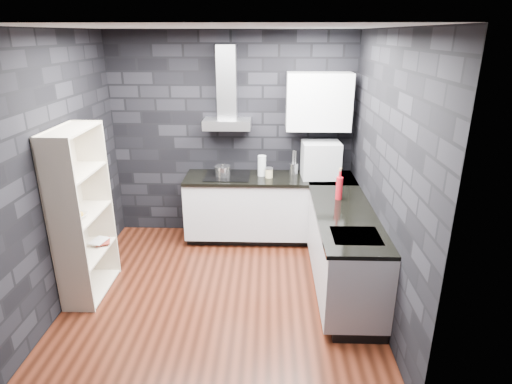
{
  "coord_description": "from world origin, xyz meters",
  "views": [
    {
      "loc": [
        0.49,
        -3.98,
        2.65
      ],
      "look_at": [
        0.35,
        0.45,
        1.0
      ],
      "focal_mm": 30.0,
      "sensor_mm": 36.0,
      "label": 1
    }
  ],
  "objects_px": {
    "pot": "(223,171)",
    "fruit_bowl": "(77,216)",
    "utensil_crock": "(294,169)",
    "appliance_garage": "(321,160)",
    "bookshelf": "(82,215)",
    "red_bottle": "(339,188)",
    "storage_jar": "(269,173)",
    "glass_vase": "(262,166)"
  },
  "relations": [
    {
      "from": "red_bottle",
      "to": "fruit_bowl",
      "type": "bearing_deg",
      "value": -166.46
    },
    {
      "from": "bookshelf",
      "to": "glass_vase",
      "type": "bearing_deg",
      "value": 40.26
    },
    {
      "from": "pot",
      "to": "appliance_garage",
      "type": "height_order",
      "value": "appliance_garage"
    },
    {
      "from": "pot",
      "to": "red_bottle",
      "type": "distance_m",
      "value": 1.58
    },
    {
      "from": "pot",
      "to": "utensil_crock",
      "type": "xyz_separation_m",
      "value": [
        0.92,
        0.14,
        0.0
      ]
    },
    {
      "from": "storage_jar",
      "to": "bookshelf",
      "type": "xyz_separation_m",
      "value": [
        -1.91,
        -1.27,
        -0.06
      ]
    },
    {
      "from": "glass_vase",
      "to": "fruit_bowl",
      "type": "distance_m",
      "value": 2.34
    },
    {
      "from": "storage_jar",
      "to": "fruit_bowl",
      "type": "relative_size",
      "value": 0.57
    },
    {
      "from": "storage_jar",
      "to": "bookshelf",
      "type": "bearing_deg",
      "value": -146.4
    },
    {
      "from": "utensil_crock",
      "to": "red_bottle",
      "type": "bearing_deg",
      "value": -62.91
    },
    {
      "from": "pot",
      "to": "red_bottle",
      "type": "bearing_deg",
      "value": -28.71
    },
    {
      "from": "utensil_crock",
      "to": "pot",
      "type": "bearing_deg",
      "value": -171.41
    },
    {
      "from": "glass_vase",
      "to": "fruit_bowl",
      "type": "relative_size",
      "value": 1.32
    },
    {
      "from": "red_bottle",
      "to": "fruit_bowl",
      "type": "height_order",
      "value": "red_bottle"
    },
    {
      "from": "pot",
      "to": "storage_jar",
      "type": "xyz_separation_m",
      "value": [
        0.6,
        -0.02,
        -0.01
      ]
    },
    {
      "from": "storage_jar",
      "to": "appliance_garage",
      "type": "height_order",
      "value": "appliance_garage"
    },
    {
      "from": "utensil_crock",
      "to": "glass_vase",
      "type": "bearing_deg",
      "value": -169.33
    },
    {
      "from": "glass_vase",
      "to": "storage_jar",
      "type": "bearing_deg",
      "value": -40.08
    },
    {
      "from": "fruit_bowl",
      "to": "utensil_crock",
      "type": "bearing_deg",
      "value": 34.65
    },
    {
      "from": "bookshelf",
      "to": "utensil_crock",
      "type": "bearing_deg",
      "value": 36.24
    },
    {
      "from": "bookshelf",
      "to": "fruit_bowl",
      "type": "xyz_separation_m",
      "value": [
        0.0,
        -0.12,
        0.04
      ]
    },
    {
      "from": "glass_vase",
      "to": "fruit_bowl",
      "type": "height_order",
      "value": "glass_vase"
    },
    {
      "from": "pot",
      "to": "appliance_garage",
      "type": "xyz_separation_m",
      "value": [
        1.26,
        0.02,
        0.15
      ]
    },
    {
      "from": "appliance_garage",
      "to": "pot",
      "type": "bearing_deg",
      "value": 178.08
    },
    {
      "from": "bookshelf",
      "to": "pot",
      "type": "bearing_deg",
      "value": 48.16
    },
    {
      "from": "glass_vase",
      "to": "bookshelf",
      "type": "height_order",
      "value": "bookshelf"
    },
    {
      "from": "pot",
      "to": "fruit_bowl",
      "type": "relative_size",
      "value": 0.98
    },
    {
      "from": "utensil_crock",
      "to": "appliance_garage",
      "type": "height_order",
      "value": "appliance_garage"
    },
    {
      "from": "pot",
      "to": "red_bottle",
      "type": "relative_size",
      "value": 0.77
    },
    {
      "from": "pot",
      "to": "appliance_garage",
      "type": "bearing_deg",
      "value": 0.91
    },
    {
      "from": "utensil_crock",
      "to": "fruit_bowl",
      "type": "relative_size",
      "value": 0.72
    },
    {
      "from": "pot",
      "to": "bookshelf",
      "type": "xyz_separation_m",
      "value": [
        -1.31,
        -1.29,
        -0.07
      ]
    },
    {
      "from": "red_bottle",
      "to": "glass_vase",
      "type": "bearing_deg",
      "value": 136.98
    },
    {
      "from": "red_bottle",
      "to": "bookshelf",
      "type": "height_order",
      "value": "bookshelf"
    },
    {
      "from": "appliance_garage",
      "to": "fruit_bowl",
      "type": "relative_size",
      "value": 2.35
    },
    {
      "from": "glass_vase",
      "to": "red_bottle",
      "type": "distance_m",
      "value": 1.2
    },
    {
      "from": "appliance_garage",
      "to": "bookshelf",
      "type": "bearing_deg",
      "value": -155.81
    },
    {
      "from": "pot",
      "to": "fruit_bowl",
      "type": "height_order",
      "value": "pot"
    },
    {
      "from": "appliance_garage",
      "to": "red_bottle",
      "type": "distance_m",
      "value": 0.79
    },
    {
      "from": "red_bottle",
      "to": "pot",
      "type": "bearing_deg",
      "value": 151.29
    },
    {
      "from": "red_bottle",
      "to": "fruit_bowl",
      "type": "relative_size",
      "value": 1.27
    },
    {
      "from": "glass_vase",
      "to": "utensil_crock",
      "type": "bearing_deg",
      "value": 10.67
    }
  ]
}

